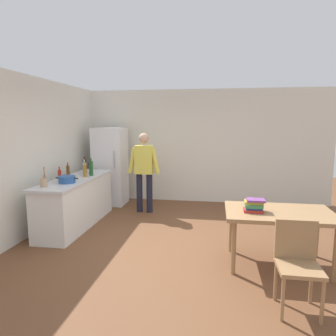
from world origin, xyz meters
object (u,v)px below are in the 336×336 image
at_px(bottle_oil_amber, 85,171).
at_px(book_stack, 254,205).
at_px(bottle_beer_brown, 68,171).
at_px(person, 144,167).
at_px(utensil_jar, 44,182).
at_px(dining_table, 279,217).
at_px(cooking_pot, 67,179).
at_px(bottle_sauce_red, 60,175).
at_px(refrigerator, 110,166).
at_px(bottle_wine_green, 91,168).
at_px(chair, 297,259).
at_px(bottle_wine_dark, 85,166).
at_px(bottle_water_clear, 84,168).

relative_size(bottle_oil_amber, book_stack, 1.04).
relative_size(bottle_beer_brown, bottle_oil_amber, 0.93).
xyz_separation_m(person, utensil_jar, (-1.19, -1.85, 0.00)).
distance_m(dining_table, cooking_pot, 3.42).
height_order(dining_table, bottle_oil_amber, bottle_oil_amber).
distance_m(utensil_jar, bottle_oil_amber, 1.01).
distance_m(bottle_oil_amber, book_stack, 3.25).
relative_size(bottle_sauce_red, book_stack, 0.89).
distance_m(refrigerator, bottle_beer_brown, 1.47).
distance_m(refrigerator, bottle_wine_green, 1.29).
bearing_deg(bottle_sauce_red, chair, -27.25).
bearing_deg(book_stack, bottle_beer_brown, 157.79).
relative_size(chair, bottle_wine_dark, 2.68).
bearing_deg(utensil_jar, bottle_beer_brown, 95.28).
bearing_deg(dining_table, person, 137.59).
relative_size(person, bottle_sauce_red, 7.08).
bearing_deg(refrigerator, person, -30.23).
xyz_separation_m(refrigerator, bottle_wine_green, (0.07, -1.28, 0.15)).
relative_size(refrigerator, book_stack, 6.71).
height_order(bottle_sauce_red, book_stack, bottle_sauce_red).
xyz_separation_m(bottle_beer_brown, book_stack, (3.29, -1.35, -0.17)).
bearing_deg(person, refrigerator, 149.77).
relative_size(person, dining_table, 1.21).
bearing_deg(book_stack, bottle_sauce_red, 163.70).
relative_size(bottle_beer_brown, bottle_wine_dark, 0.76).
height_order(chair, cooking_pot, cooking_pot).
bearing_deg(bottle_oil_amber, dining_table, -21.16).
bearing_deg(bottle_beer_brown, utensil_jar, -84.72).
bearing_deg(refrigerator, bottle_beer_brown, -103.17).
bearing_deg(bottle_water_clear, chair, -36.01).
relative_size(chair, bottle_sauce_red, 3.79).
height_order(refrigerator, book_stack, refrigerator).
height_order(person, book_stack, person).
height_order(chair, book_stack, book_stack).
height_order(bottle_sauce_red, bottle_water_clear, bottle_water_clear).
bearing_deg(bottle_wine_dark, bottle_oil_amber, -66.05).
relative_size(utensil_jar, bottle_wine_green, 0.94).
bearing_deg(bottle_wine_dark, chair, -37.28).
relative_size(dining_table, bottle_wine_dark, 4.12).
distance_m(chair, bottle_wine_dark, 4.39).
distance_m(cooking_pot, bottle_wine_dark, 1.02).
bearing_deg(bottle_water_clear, bottle_sauce_red, -106.88).
xyz_separation_m(bottle_wine_green, book_stack, (2.89, -1.49, -0.21)).
height_order(bottle_water_clear, bottle_oil_amber, bottle_water_clear).
xyz_separation_m(bottle_wine_dark, book_stack, (3.13, -1.74, -0.21)).
relative_size(cooking_pot, bottle_sauce_red, 1.67).
bearing_deg(person, chair, -52.97).
relative_size(bottle_water_clear, bottle_oil_amber, 1.07).
height_order(dining_table, utensil_jar, utensil_jar).
bearing_deg(bottle_wine_dark, utensil_jar, -93.16).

